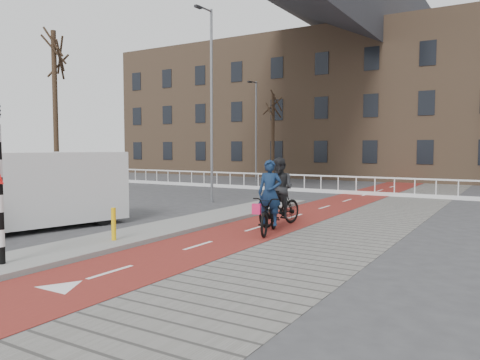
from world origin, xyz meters
The scene contains 14 objects.
ground centered at (0.00, 0.00, 0.00)m, with size 120.00×120.00×0.00m, color #38383A.
bike_lane centered at (1.50, 10.00, 0.01)m, with size 2.50×60.00×0.01m, color maroon.
sidewalk centered at (4.30, 10.00, 0.01)m, with size 3.00×60.00×0.01m, color slate.
curb_island centered at (-0.70, 4.00, 0.06)m, with size 1.80×16.00×0.12m, color gray.
bollard centered at (-0.46, 0.97, 0.54)m, with size 0.12×0.12×0.85m, color yellow.
cyclist_near centered at (2.29, 4.46, 0.73)m, with size 1.28×2.22×2.16m.
cyclist_far centered at (1.95, 5.83, 0.91)m, with size 1.08×2.15×2.19m.
van centered at (-4.42, 1.38, 1.25)m, with size 3.45×5.90×2.38m.
railing centered at (-5.00, 17.00, 0.31)m, with size 28.00×0.10×0.99m.
townhouse_row centered at (-3.00, 32.00, 7.81)m, with size 46.00×10.00×15.90m.
tree_left centered at (-11.40, 7.69, 4.13)m, with size 0.25×0.25×8.27m, color black.
tree_mid centered at (-7.73, 24.24, 3.27)m, with size 0.26×0.26×6.55m, color black.
streetlight_near centered at (-3.65, 10.11, 4.37)m, with size 0.12×0.12×8.73m, color slate.
streetlight_left centered at (-8.50, 23.01, 3.70)m, with size 0.12×0.12×7.40m, color slate.
Camera 1 is at (8.55, -7.62, 2.53)m, focal length 35.00 mm.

